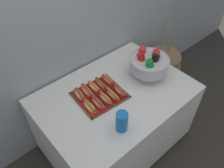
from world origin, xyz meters
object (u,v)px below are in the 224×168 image
object	(u,v)px
hot_dog_4	(120,91)
hot_dog_8	(101,84)
hot_dog_7	(94,87)
serving_tray	(100,95)
hot_dog_2	(105,99)
hot_dog_5	(79,95)
hot_dog_0	(90,107)
punch_bowl	(149,63)
cup_stack	(122,121)
floor_vase	(161,72)
hot_dog_3	(113,95)
hot_dog_1	(98,103)
hot_dog_6	(87,91)
hot_dog_9	(108,80)
buffet_table	(115,118)

from	to	relation	value
hot_dog_4	hot_dog_8	bearing A→B (deg)	110.14
hot_dog_7	hot_dog_8	bearing A→B (deg)	-4.31
serving_tray	hot_dog_2	xyz separation A→B (m)	(-0.01, -0.08, 0.03)
hot_dog_5	hot_dog_8	world-z (taller)	hot_dog_5
hot_dog_0	hot_dog_4	world-z (taller)	hot_dog_4
punch_bowl	cup_stack	size ratio (longest dim) A/B	2.09
floor_vase	serving_tray	distance (m)	1.22
hot_dog_3	punch_bowl	xyz separation A→B (m)	(0.44, 0.00, 0.10)
hot_dog_1	hot_dog_4	distance (m)	0.23
hot_dog_2	hot_dog_3	xyz separation A→B (m)	(0.07, -0.01, -0.00)
hot_dog_2	hot_dog_6	distance (m)	0.18
hot_dog_9	punch_bowl	xyz separation A→B (m)	(0.35, -0.15, 0.10)
hot_dog_0	hot_dog_1	distance (m)	0.08
hot_dog_2	hot_dog_7	world-z (taller)	hot_dog_2
hot_dog_9	hot_dog_3	bearing A→B (deg)	-118.75
floor_vase	hot_dog_4	world-z (taller)	floor_vase
punch_bowl	cup_stack	bearing A→B (deg)	-154.50
hot_dog_8	punch_bowl	bearing A→B (deg)	-20.45
floor_vase	hot_dog_3	world-z (taller)	floor_vase
buffet_table	hot_dog_5	world-z (taller)	hot_dog_5
hot_dog_4	cup_stack	xyz separation A→B (m)	(-0.23, -0.28, 0.05)
hot_dog_6	hot_dog_9	distance (m)	0.23
hot_dog_5	hot_dog_2	bearing A→B (deg)	-52.03
serving_tray	cup_stack	distance (m)	0.39
hot_dog_1	punch_bowl	distance (m)	0.60
serving_tray	hot_dog_5	world-z (taller)	hot_dog_5
hot_dog_6	hot_dog_9	bearing A→B (deg)	-4.31
hot_dog_4	hot_dog_8	world-z (taller)	hot_dog_4
buffet_table	hot_dog_1	world-z (taller)	hot_dog_1
hot_dog_0	hot_dog_1	bearing A→B (deg)	-4.31
punch_bowl	buffet_table	bearing A→B (deg)	177.52
hot_dog_4	cup_stack	bearing A→B (deg)	-130.25
buffet_table	serving_tray	distance (m)	0.38
hot_dog_2	cup_stack	bearing A→B (deg)	-106.32
hot_dog_5	hot_dog_6	size ratio (longest dim) A/B	0.89
serving_tray	hot_dog_7	bearing A→B (deg)	85.69
hot_dog_0	hot_dog_6	world-z (taller)	hot_dog_6
hot_dog_6	cup_stack	size ratio (longest dim) A/B	1.06
floor_vase	hot_dog_4	size ratio (longest dim) A/B	6.90
floor_vase	hot_dog_6	xyz separation A→B (m)	(-1.18, -0.07, 0.50)
hot_dog_4	hot_dog_8	distance (m)	0.18
hot_dog_1	cup_stack	size ratio (longest dim) A/B	1.05
hot_dog_0	hot_dog_5	distance (m)	0.17
hot_dog_3	hot_dog_7	bearing A→B (deg)	110.14
buffet_table	punch_bowl	distance (m)	0.63
hot_dog_4	punch_bowl	size ratio (longest dim) A/B	0.44
hot_dog_7	punch_bowl	distance (m)	0.54
serving_tray	hot_dog_3	xyz separation A→B (m)	(0.07, -0.09, 0.03)
hot_dog_7	buffet_table	bearing A→B (deg)	-52.57
serving_tray	hot_dog_0	xyz separation A→B (m)	(-0.16, -0.07, 0.03)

